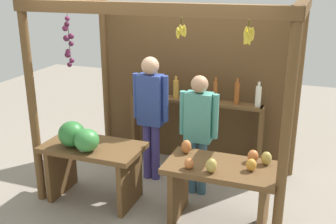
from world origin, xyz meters
name	(u,v)px	position (x,y,z in m)	size (l,w,h in m)	color
ground_plane	(173,185)	(0.00, 0.00, 0.00)	(12.00, 12.00, 0.00)	gray
market_stall	(183,76)	(0.00, 0.40, 1.38)	(2.93, 1.83, 2.38)	brown
fruit_counter_left	(88,153)	(-0.81, -0.69, 0.63)	(1.18, 0.66, 1.02)	brown
fruit_counter_right	(221,180)	(0.78, -0.64, 0.54)	(1.18, 0.64, 0.87)	brown
bottle_shelf_unit	(196,114)	(0.11, 0.65, 0.80)	(1.88, 0.22, 1.35)	brown
vendor_man	(151,108)	(-0.34, 0.10, 1.01)	(0.48, 0.23, 1.67)	#3F367C
vendor_woman	(199,126)	(0.35, -0.07, 0.91)	(0.48, 0.21, 1.52)	#35596E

